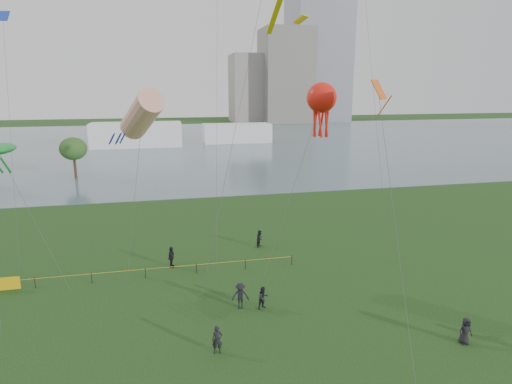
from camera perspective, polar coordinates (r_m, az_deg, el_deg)
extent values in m
cube|color=slate|center=(117.35, -9.52, 6.49)|extent=(400.00, 120.00, 0.08)
cube|color=slate|center=(185.71, 3.96, 15.15)|extent=(20.00, 20.00, 38.00)
cube|color=gray|center=(188.12, -0.81, 13.64)|extent=(16.00, 18.00, 28.00)
cube|color=white|center=(112.07, -15.62, 7.37)|extent=(22.00, 8.00, 6.00)
cube|color=white|center=(116.62, -2.57, 7.85)|extent=(18.00, 7.00, 5.00)
cylinder|color=#372619|center=(76.04, -22.95, 2.80)|extent=(0.44, 0.44, 3.03)
ellipsoid|color=#325A23|center=(75.53, -23.19, 5.33)|extent=(4.30, 4.30, 3.63)
cylinder|color=black|center=(36.54, -27.38, -10.69)|extent=(0.07, 0.07, 0.85)
cylinder|color=black|center=(35.67, -21.07, -10.62)|extent=(0.07, 0.07, 0.85)
cylinder|color=black|center=(35.23, -14.53, -10.41)|extent=(0.07, 0.07, 0.85)
cylinder|color=black|center=(35.25, -7.93, -10.07)|extent=(0.07, 0.07, 0.85)
cylinder|color=black|center=(35.72, -1.43, -9.60)|extent=(0.07, 0.07, 0.85)
cylinder|color=black|center=(36.62, 4.80, -9.04)|extent=(0.07, 0.07, 0.85)
cylinder|color=gold|center=(35.10, -14.57, -9.93)|extent=(24.00, 0.03, 0.03)
cube|color=#E1B00B|center=(37.08, -30.43, -10.50)|extent=(2.00, 0.04, 1.00)
imported|color=black|center=(29.74, 0.97, -13.90)|extent=(0.94, 0.85, 1.58)
imported|color=black|center=(29.71, -2.09, -13.67)|extent=(1.26, 0.83, 1.83)
imported|color=black|center=(36.57, -11.22, -8.50)|extent=(0.83, 1.14, 1.79)
imported|color=black|center=(28.88, 26.14, -16.28)|extent=(0.82, 0.56, 1.63)
imported|color=black|center=(25.49, -5.19, -19.04)|extent=(0.63, 0.45, 1.64)
imported|color=black|center=(40.29, 0.53, -6.23)|extent=(0.96, 1.00, 1.62)
cylinder|color=#3F3F42|center=(30.16, -3.01, 7.58)|extent=(5.72, 4.39, 22.71)
cube|color=yellow|center=(25.24, 6.02, 21.91)|extent=(0.95, 0.95, 0.42)
cylinder|color=#3F3F42|center=(33.58, -15.94, -1.05)|extent=(1.86, 1.69, 12.63)
cylinder|color=red|center=(33.37, -15.00, 9.93)|extent=(3.87, 5.27, 3.97)
cylinder|color=#1819A8|center=(32.41, -17.39, 6.82)|extent=(0.60, 1.13, 0.88)
cylinder|color=#1819A8|center=(32.81, -17.82, 6.87)|extent=(0.60, 1.13, 0.88)
cylinder|color=#1819A8|center=(32.71, -18.63, 6.79)|extent=(0.60, 1.13, 0.88)
cylinder|color=#1819A8|center=(32.24, -18.71, 6.69)|extent=(0.60, 1.13, 0.88)
cylinder|color=#1819A8|center=(32.05, -17.94, 6.71)|extent=(0.60, 1.13, 0.88)
cylinder|color=#3F3F42|center=(35.52, -27.37, -3.42)|extent=(5.37, 5.49, 10.10)
cylinder|color=#198B30|center=(36.25, -30.41, 3.13)|extent=(0.16, 1.79, 1.54)
cylinder|color=#3F3F42|center=(31.30, 4.56, -0.44)|extent=(5.47, 2.89, 13.87)
sphere|color=red|center=(32.59, 8.74, 12.33)|extent=(2.23, 2.23, 2.23)
cylinder|color=red|center=(32.85, 9.46, 9.52)|extent=(0.18, 0.54, 2.60)
cylinder|color=red|center=(33.16, 8.78, 9.58)|extent=(0.49, 0.36, 2.61)
cylinder|color=red|center=(32.98, 7.96, 9.59)|extent=(0.49, 0.36, 2.61)
cylinder|color=red|center=(32.49, 7.80, 9.53)|extent=(0.18, 0.54, 2.60)
cylinder|color=red|center=(32.17, 8.49, 9.47)|extent=(0.49, 0.36, 2.61)
cylinder|color=red|center=(32.35, 9.33, 9.46)|extent=(0.49, 0.36, 2.61)
cylinder|color=#3F3F42|center=(24.61, 18.17, -4.37)|extent=(3.75, 12.89, 14.48)
cube|color=#F05A15|center=(29.99, 16.08, 13.00)|extent=(1.55, 1.55, 1.26)
cylinder|color=#F05A15|center=(29.22, 16.79, 10.98)|extent=(0.08, 1.58, 1.35)
cube|color=#1933B2|center=(38.52, -30.71, 19.54)|extent=(1.04, 1.00, 0.76)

